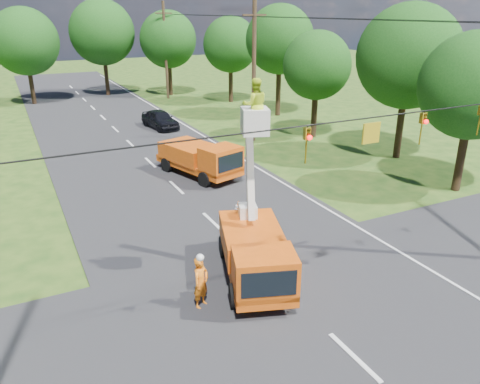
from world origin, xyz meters
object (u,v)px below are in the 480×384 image
tree_right_e (230,45)px  ground_worker (201,283)px  bucket_truck (255,241)px  tree_far_c (168,39)px  traffic_cone_3 (238,208)px  tree_right_c (317,66)px  tree_far_a (25,42)px  pole_right_far (166,50)px  tree_right_b (409,57)px  second_truck (201,158)px  distant_car (160,119)px  tree_right_a (474,86)px  tree_far_b (102,32)px  traffic_cone_7 (217,162)px  pole_right_mid (254,71)px  tree_right_d (280,40)px  traffic_cone_2 (272,244)px

tree_right_e → ground_worker: bearing=-117.0°
bucket_truck → tree_far_c: (10.04, 39.10, 4.52)m
traffic_cone_3 → tree_right_e: bearing=65.2°
tree_right_c → tree_far_a: (-18.20, 24.00, 0.88)m
pole_right_far → tree_right_b: pole_right_far is taller
second_truck → tree_far_c: size_ratio=0.65×
distant_car → pole_right_far: (5.03, 13.15, 4.36)m
tree_right_a → tree_far_b: size_ratio=0.80×
traffic_cone_7 → tree_right_c: size_ratio=0.09×
distant_car → tree_right_a: (10.03, -20.85, 4.81)m
tree_far_c → pole_right_mid: bearing=-92.6°
ground_worker → tree_right_b: bearing=-3.6°
ground_worker → tree_right_d: 30.99m
traffic_cone_7 → tree_right_a: 14.62m
tree_right_d → tree_right_b: bearing=-89.2°
pole_right_mid → ground_worker: bearing=-122.7°
traffic_cone_2 → pole_right_mid: size_ratio=0.07×
tree_right_e → pole_right_far: bearing=136.7°
bucket_truck → ground_worker: bucket_truck is taller
traffic_cone_7 → tree_far_a: 29.59m
ground_worker → bucket_truck: bearing=-16.2°
bucket_truck → tree_far_b: size_ratio=0.69×
distant_car → tree_right_e: tree_right_e is taller
tree_right_d → tree_far_a: bearing=141.1°
ground_worker → pole_right_mid: bearing=25.0°
tree_right_e → traffic_cone_3: bearing=-114.8°
second_truck → tree_right_e: bearing=43.4°
ground_worker → tree_far_b: bearing=49.9°
pole_right_far → tree_far_a: (-13.50, 3.00, 1.08)m
tree_right_b → tree_right_d: bearing=90.8°
tree_right_b → tree_far_c: bearing=100.4°
tree_right_e → traffic_cone_7: bearing=-117.7°
pole_right_mid → tree_right_c: size_ratio=1.28×
tree_far_a → tree_right_d: bearing=-38.9°
tree_right_a → tree_right_c: size_ratio=1.06×
ground_worker → traffic_cone_7: (6.34, 13.03, -0.54)m
pole_right_far → tree_far_b: bearing=137.7°
tree_far_b → distant_car: bearing=-88.5°
pole_right_mid → tree_right_a: 14.87m
second_truck → traffic_cone_2: 9.91m
tree_far_b → pole_right_mid: bearing=-77.6°
tree_far_b → ground_worker: bearing=-97.8°
traffic_cone_3 → tree_far_b: 37.29m
tree_right_d → tree_far_b: (-11.80, 18.00, 0.13)m
pole_right_mid → second_truck: bearing=-138.7°
tree_right_e → pole_right_mid: bearing=-109.5°
bucket_truck → pole_right_mid: (9.04, 17.10, 3.57)m
bucket_truck → tree_right_d: (15.34, 24.10, 5.14)m
pole_right_far → tree_far_c: pole_right_far is taller
tree_right_c → distant_car: bearing=141.1°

